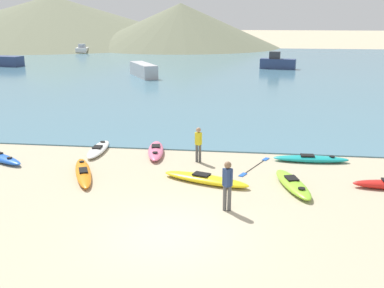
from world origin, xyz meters
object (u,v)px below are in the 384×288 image
Objects in this scene: kayak_on_sand_7 at (293,184)px; person_near_waterline at (198,142)px; kayak_on_sand_0 at (98,149)px; moored_boat_3 at (277,63)px; kayak_on_sand_5 at (83,172)px; kayak_on_sand_1 at (156,151)px; loose_paddle at (255,167)px; person_near_foreground at (227,183)px; kayak_on_sand_4 at (206,179)px; kayak_on_sand_3 at (311,159)px; moored_boat_2 at (7,61)px; moored_boat_1 at (143,70)px; moored_boat_4 at (82,50)px.

kayak_on_sand_7 is 2.06× the size of person_near_waterline.
moored_boat_3 is at bearing 74.25° from kayak_on_sand_0.
kayak_on_sand_5 is 8.03m from kayak_on_sand_7.
loose_paddle is at bearing -15.66° from kayak_on_sand_1.
kayak_on_sand_7 is at bearing 45.49° from person_near_foreground.
person_near_waterline reaches higher than kayak_on_sand_1.
person_near_foreground is at bearing -68.86° from kayak_on_sand_4.
moored_boat_3 is (9.88, 35.04, 0.62)m from kayak_on_sand_0.
kayak_on_sand_3 reaches higher than kayak_on_sand_5.
loose_paddle is at bearing -94.33° from moored_boat_3.
kayak_on_sand_1 is 4.62m from loose_paddle.
kayak_on_sand_1 is 0.72× the size of moored_boat_3.
kayak_on_sand_1 is 2.01× the size of person_near_waterline.
kayak_on_sand_5 is 1.11× the size of kayak_on_sand_7.
moored_boat_2 reaches higher than kayak_on_sand_3.
kayak_on_sand_7 is (3.20, -0.10, 0.01)m from kayak_on_sand_4.
kayak_on_sand_0 is 7.24m from loose_paddle.
loose_paddle is (-2.38, -1.00, -0.12)m from kayak_on_sand_3.
moored_boat_3 reaches higher than loose_paddle.
person_near_waterline is at bearing 171.84° from loose_paddle.
person_near_waterline reaches higher than moored_boat_2.
person_near_foreground is (5.76, -2.55, 0.81)m from kayak_on_sand_5.
kayak_on_sand_3 is 0.57× the size of moored_boat_1.
moored_boat_1 is 16.59m from moored_boat_3.
moored_boat_3 reaches higher than moored_boat_2.
moored_boat_2 reaches higher than kayak_on_sand_5.
person_near_waterline reaches higher than kayak_on_sand_5.
person_near_waterline is at bearing 102.95° from kayak_on_sand_4.
kayak_on_sand_4 is (2.61, -3.33, -0.02)m from kayak_on_sand_1.
kayak_on_sand_0 is 0.82× the size of kayak_on_sand_5.
person_near_foreground reaches higher than moored_boat_1.
moored_boat_1 reaches higher than kayak_on_sand_3.
kayak_on_sand_0 is 6.25m from kayak_on_sand_4.
person_near_foreground is at bearing -23.91° from kayak_on_sand_5.
kayak_on_sand_5 is 39.36m from moored_boat_3.
moored_boat_4 reaches higher than kayak_on_sand_0.
kayak_on_sand_3 is 6.45m from person_near_foreground.
kayak_on_sand_5 is at bearing 178.26° from kayak_on_sand_4.
moored_boat_2 reaches higher than kayak_on_sand_4.
kayak_on_sand_0 is 9.52m from kayak_on_sand_3.
moored_boat_1 is (-9.39, 29.42, 0.58)m from kayak_on_sand_4.
kayak_on_sand_4 is 1.34× the size of loose_paddle.
kayak_on_sand_0 is 4.88m from person_near_waterline.
moored_boat_3 is (33.20, 1.21, 0.08)m from moored_boat_2.
kayak_on_sand_1 is (2.69, 0.02, 0.03)m from kayak_on_sand_0.
kayak_on_sand_3 is at bearing -46.05° from moored_boat_2.
person_near_waterline is 44.64m from moored_boat_2.
moored_boat_2 is 1.59× the size of loose_paddle.
kayak_on_sand_0 is at bearing 158.06° from kayak_on_sand_7.
kayak_on_sand_1 is 0.74× the size of moored_boat_2.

